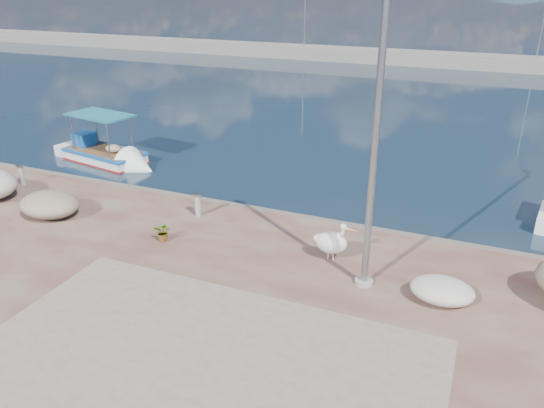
{
  "coord_description": "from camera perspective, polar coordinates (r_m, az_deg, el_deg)",
  "views": [
    {
      "loc": [
        5.42,
        -9.03,
        7.33
      ],
      "look_at": [
        0.0,
        3.8,
        1.3
      ],
      "focal_mm": 35.0,
      "sensor_mm": 36.0,
      "label": 1
    }
  ],
  "objects": [
    {
      "name": "net_pile_d",
      "position": [
        12.75,
        17.83,
        -8.83
      ],
      "size": [
        1.44,
        1.08,
        0.54
      ],
      "primitive_type": "ellipsoid",
      "color": "silver",
      "rests_on": "quay"
    },
    {
      "name": "quay_patch",
      "position": [
        10.13,
        -10.42,
        -19.46
      ],
      "size": [
        9.0,
        7.0,
        0.01
      ],
      "primitive_type": "cube",
      "color": "gray",
      "rests_on": "quay"
    },
    {
      "name": "ground",
      "position": [
        12.83,
        -6.76,
        -11.61
      ],
      "size": [
        1400.0,
        1400.0,
        0.0
      ],
      "primitive_type": "plane",
      "color": "#162635",
      "rests_on": "ground"
    },
    {
      "name": "breakwater",
      "position": [
        49.79,
        17.01,
        14.67
      ],
      "size": [
        120.0,
        2.2,
        7.5
      ],
      "color": "gray",
      "rests_on": "ground"
    },
    {
      "name": "potted_plant",
      "position": [
        15.04,
        -11.61,
        -2.96
      ],
      "size": [
        0.52,
        0.46,
        0.54
      ],
      "primitive_type": "imported",
      "rotation": [
        0.0,
        0.0,
        0.08
      ],
      "color": "#33722D",
      "rests_on": "quay"
    },
    {
      "name": "bollard_far",
      "position": [
        20.65,
        -25.36,
        2.94
      ],
      "size": [
        0.24,
        0.24,
        0.73
      ],
      "color": "gray",
      "rests_on": "quay"
    },
    {
      "name": "bollard_near",
      "position": [
        16.36,
        -8.0,
        0.03
      ],
      "size": [
        0.24,
        0.24,
        0.74
      ],
      "color": "gray",
      "rests_on": "quay"
    },
    {
      "name": "lamp_post",
      "position": [
        11.74,
        10.97,
        5.46
      ],
      "size": [
        0.44,
        0.96,
        7.0
      ],
      "color": "gray",
      "rests_on": "quay"
    },
    {
      "name": "boat_left",
      "position": [
        23.86,
        -17.58,
        4.88
      ],
      "size": [
        5.16,
        2.48,
        2.38
      ],
      "rotation": [
        0.0,
        0.0,
        -0.18
      ],
      "color": "white",
      "rests_on": "ground"
    },
    {
      "name": "pelican",
      "position": [
        13.75,
        6.47,
        -4.09
      ],
      "size": [
        1.13,
        0.57,
        1.1
      ],
      "rotation": [
        0.0,
        0.0,
        -0.06
      ],
      "color": "tan",
      "rests_on": "quay"
    },
    {
      "name": "net_pile_b",
      "position": [
        17.6,
        -22.81,
        -0.05
      ],
      "size": [
        1.92,
        1.49,
        0.75
      ],
      "primitive_type": "ellipsoid",
      "color": "tan",
      "rests_on": "quay"
    }
  ]
}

